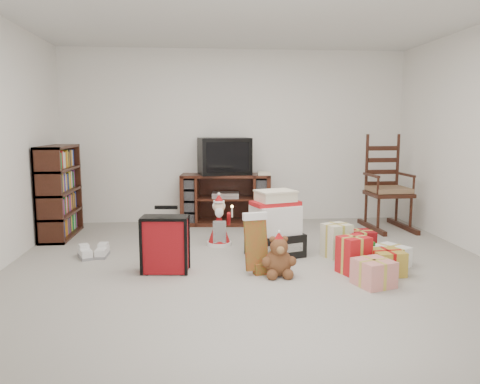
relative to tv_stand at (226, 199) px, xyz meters
name	(u,v)px	position (x,y,z in m)	size (l,w,h in m)	color
room	(257,143)	(0.16, -2.24, 0.89)	(5.01, 5.01, 2.51)	#A39E95
tv_stand	(226,199)	(0.00, 0.00, 0.00)	(1.30, 0.56, 0.72)	#411B12
bookshelf	(60,193)	(-2.15, -0.57, 0.20)	(0.32, 0.95, 1.16)	#38160F
rocking_chair	(386,195)	(2.20, -0.45, 0.10)	(0.58, 0.91, 1.35)	#38160F
gift_pile	(275,228)	(0.44, -1.71, -0.05)	(0.66, 0.56, 0.71)	black
red_suitcase	(165,244)	(-0.71, -2.19, -0.08)	(0.44, 0.26, 0.65)	maroon
stocking	(256,243)	(0.15, -2.30, -0.06)	(0.28, 0.12, 0.60)	#0E8023
teddy_bear	(278,259)	(0.36, -2.39, -0.19)	(0.26, 0.23, 0.38)	brown
santa_figurine	(283,234)	(0.53, -1.66, -0.14)	(0.29, 0.27, 0.59)	#AA1215
mrs_claus_figurine	(219,225)	(-0.15, -1.19, -0.13)	(0.30, 0.28, 0.62)	#AA1215
sneaker_pair	(94,253)	(-1.52, -1.59, -0.31)	(0.35, 0.30, 0.10)	white
gift_cluster	(366,253)	(1.29, -2.19, -0.22)	(0.82, 1.19, 0.28)	red
crt_television	(224,156)	(-0.02, 0.02, 0.62)	(0.77, 0.60, 0.52)	black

